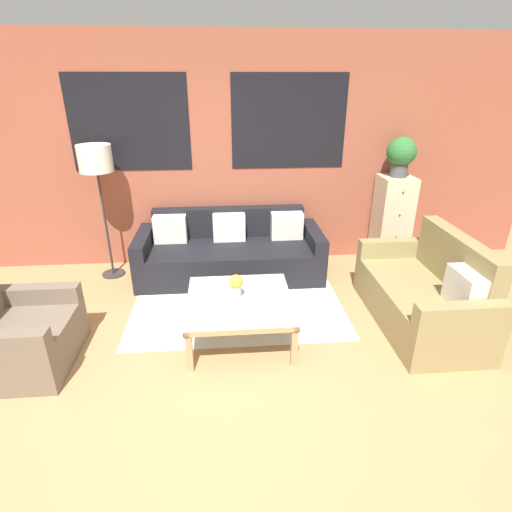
# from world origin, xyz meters

# --- Properties ---
(ground_plane) EXTENTS (16.00, 16.00, 0.00)m
(ground_plane) POSITION_xyz_m (0.00, 0.00, 0.00)
(ground_plane) COLOR #AD7F51
(wall_back_brick) EXTENTS (8.40, 0.09, 2.80)m
(wall_back_brick) POSITION_xyz_m (0.00, 2.44, 1.41)
(wall_back_brick) COLOR brown
(wall_back_brick) RESTS_ON ground_plane
(rug) EXTENTS (2.27, 1.56, 0.00)m
(rug) POSITION_xyz_m (0.24, 1.19, 0.00)
(rug) COLOR silver
(rug) RESTS_ON ground_plane
(couch_dark) EXTENTS (2.24, 0.88, 0.78)m
(couch_dark) POSITION_xyz_m (0.18, 1.95, 0.28)
(couch_dark) COLOR black
(couch_dark) RESTS_ON ground_plane
(settee_vintage) EXTENTS (0.80, 1.55, 0.92)m
(settee_vintage) POSITION_xyz_m (2.09, 0.67, 0.31)
(settee_vintage) COLOR olive
(settee_vintage) RESTS_ON ground_plane
(armchair_corner) EXTENTS (0.80, 0.87, 0.84)m
(armchair_corner) POSITION_xyz_m (-1.66, 0.34, 0.28)
(armchair_corner) COLOR #6B5B4C
(armchair_corner) RESTS_ON ground_plane
(coffee_table) EXTENTS (0.96, 0.96, 0.42)m
(coffee_table) POSITION_xyz_m (0.24, 0.57, 0.36)
(coffee_table) COLOR silver
(coffee_table) RESTS_ON ground_plane
(floor_lamp) EXTENTS (0.38, 0.38, 1.61)m
(floor_lamp) POSITION_xyz_m (-1.30, 2.05, 1.39)
(floor_lamp) COLOR #2D2D2D
(floor_lamp) RESTS_ON ground_plane
(drawer_cabinet) EXTENTS (0.41, 0.43, 1.16)m
(drawer_cabinet) POSITION_xyz_m (2.31, 2.15, 0.58)
(drawer_cabinet) COLOR #C6B793
(drawer_cabinet) RESTS_ON ground_plane
(potted_plant) EXTENTS (0.36, 0.36, 0.48)m
(potted_plant) POSITION_xyz_m (2.31, 2.15, 1.44)
(potted_plant) COLOR #47474C
(potted_plant) RESTS_ON drawer_cabinet
(flower_vase) EXTENTS (0.13, 0.13, 0.23)m
(flower_vase) POSITION_xyz_m (0.21, 0.60, 0.56)
(flower_vase) COLOR silver
(flower_vase) RESTS_ON coffee_table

